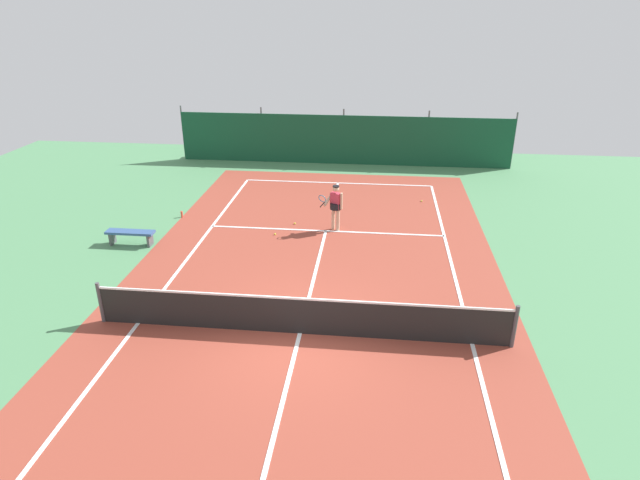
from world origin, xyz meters
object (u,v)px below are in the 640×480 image
(tennis_net, at_px, (300,315))
(tennis_player, at_px, (335,204))
(tennis_ball_near_player, at_px, (275,234))
(water_bottle, at_px, (182,214))
(tennis_ball_midcourt, at_px, (295,223))
(parked_car, at_px, (402,136))
(courtside_bench, at_px, (130,234))
(tennis_ball_by_sideline, at_px, (422,201))

(tennis_net, distance_m, tennis_player, 6.58)
(tennis_ball_near_player, height_order, water_bottle, water_bottle)
(tennis_ball_near_player, distance_m, tennis_ball_midcourt, 1.17)
(parked_car, bearing_deg, water_bottle, -136.54)
(parked_car, bearing_deg, tennis_player, -111.26)
(courtside_bench, bearing_deg, water_bottle, 72.46)
(tennis_player, height_order, tennis_ball_midcourt, tennis_player)
(tennis_ball_midcourt, bearing_deg, tennis_net, -80.27)
(courtside_bench, relative_size, water_bottle, 6.67)
(tennis_net, height_order, tennis_ball_near_player, tennis_net)
(tennis_net, height_order, tennis_ball_midcourt, tennis_net)
(tennis_ball_near_player, xyz_separation_m, water_bottle, (-3.78, 1.27, 0.09))
(tennis_net, distance_m, tennis_ball_by_sideline, 10.47)
(tennis_ball_midcourt, xyz_separation_m, courtside_bench, (-5.13, -2.34, 0.34))
(tennis_net, xyz_separation_m, tennis_ball_by_sideline, (3.55, 9.84, -0.48))
(tennis_player, xyz_separation_m, courtside_bench, (-6.63, -1.99, -0.59))
(courtside_bench, bearing_deg, tennis_ball_midcourt, 24.56)
(tennis_player, xyz_separation_m, water_bottle, (-5.81, 0.59, -0.84))
(tennis_player, relative_size, tennis_ball_midcourt, 24.85)
(parked_car, bearing_deg, courtside_bench, -133.07)
(tennis_net, height_order, parked_car, parked_car)
(tennis_net, relative_size, tennis_player, 6.17)
(tennis_net, bearing_deg, tennis_player, 87.23)
(tennis_ball_near_player, height_order, tennis_ball_midcourt, same)
(tennis_net, relative_size, tennis_ball_by_sideline, 153.33)
(tennis_player, xyz_separation_m, parked_car, (2.66, 11.18, -0.12))
(tennis_player, bearing_deg, tennis_ball_near_player, 47.14)
(tennis_player, relative_size, tennis_ball_near_player, 24.85)
(tennis_net, relative_size, courtside_bench, 6.33)
(courtside_bench, height_order, water_bottle, courtside_bench)
(parked_car, bearing_deg, tennis_net, -107.40)
(tennis_net, xyz_separation_m, tennis_ball_near_player, (-1.72, 5.87, -0.48))
(tennis_ball_midcourt, height_order, tennis_ball_by_sideline, same)
(tennis_net, bearing_deg, courtside_bench, 144.10)
(tennis_player, bearing_deg, courtside_bench, 45.32)
(parked_car, distance_m, courtside_bench, 16.12)
(tennis_ball_by_sideline, relative_size, courtside_bench, 0.04)
(tennis_ball_midcourt, bearing_deg, parked_car, 68.95)
(tennis_ball_near_player, bearing_deg, tennis_player, 18.51)
(tennis_ball_by_sideline, bearing_deg, tennis_net, -109.86)
(water_bottle, bearing_deg, tennis_ball_by_sideline, 16.58)
(tennis_ball_by_sideline, distance_m, water_bottle, 9.44)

